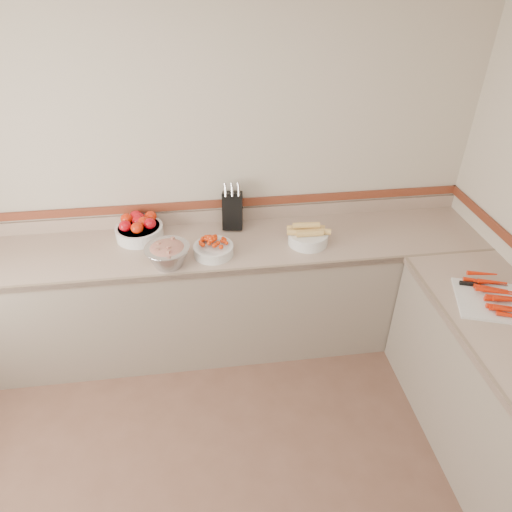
{
  "coord_description": "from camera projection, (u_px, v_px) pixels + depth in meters",
  "views": [
    {
      "loc": [
        0.04,
        -1.0,
        2.62
      ],
      "look_at": [
        0.35,
        1.35,
        1.0
      ],
      "focal_mm": 32.0,
      "sensor_mm": 36.0,
      "label": 1
    }
  ],
  "objects": [
    {
      "name": "back_wall",
      "position": [
        194.0,
        173.0,
        3.2
      ],
      "size": [
        4.0,
        0.0,
        4.0
      ],
      "primitive_type": "plane",
      "rotation": [
        1.57,
        0.0,
        0.0
      ],
      "color": "#C1B39F",
      "rests_on": "ground_plane"
    },
    {
      "name": "cherry_tomato_bowl",
      "position": [
        213.0,
        248.0,
        3.04
      ],
      "size": [
        0.27,
        0.27,
        0.15
      ],
      "color": "silver",
      "rests_on": "counter_back"
    },
    {
      "name": "cutting_board",
      "position": [
        498.0,
        298.0,
        2.65
      ],
      "size": [
        0.56,
        0.5,
        0.07
      ],
      "color": "silver",
      "rests_on": "counter_right"
    },
    {
      "name": "counter_back",
      "position": [
        204.0,
        295.0,
        3.41
      ],
      "size": [
        4.0,
        0.65,
        1.08
      ],
      "color": "tan",
      "rests_on": "ground_plane"
    },
    {
      "name": "knife_block",
      "position": [
        232.0,
        210.0,
        3.29
      ],
      "size": [
        0.17,
        0.19,
        0.35
      ],
      "color": "black",
      "rests_on": "counter_back"
    },
    {
      "name": "tomato_bowl",
      "position": [
        139.0,
        228.0,
        3.21
      ],
      "size": [
        0.33,
        0.33,
        0.16
      ],
      "color": "silver",
      "rests_on": "counter_back"
    },
    {
      "name": "rhubarb_bowl",
      "position": [
        168.0,
        254.0,
        2.92
      ],
      "size": [
        0.29,
        0.29,
        0.17
      ],
      "color": "#B2B2BA",
      "rests_on": "counter_back"
    },
    {
      "name": "corn_bowl",
      "position": [
        308.0,
        236.0,
        3.15
      ],
      "size": [
        0.31,
        0.28,
        0.16
      ],
      "color": "silver",
      "rests_on": "counter_back"
    }
  ]
}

